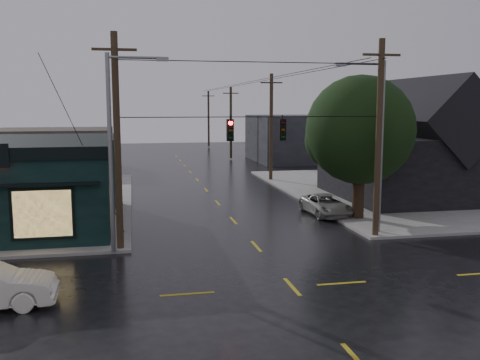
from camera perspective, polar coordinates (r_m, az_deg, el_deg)
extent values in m
plane|color=black|center=(20.83, 5.58, -11.27)|extent=(160.00, 160.00, 0.00)
cube|color=gray|center=(47.09, 21.98, -0.88)|extent=(28.00, 28.00, 0.15)
cube|color=black|center=(41.65, 18.66, 1.42)|extent=(12.00, 11.00, 4.50)
cylinder|color=black|center=(32.70, 12.52, -0.63)|extent=(0.70, 0.70, 3.83)
sphere|color=black|center=(32.38, 12.70, 5.26)|extent=(6.43, 6.43, 6.43)
cylinder|color=black|center=(25.96, 1.55, 6.75)|extent=(13.00, 0.04, 0.04)
cube|color=#312824|center=(59.53, -19.32, 3.05)|extent=(12.00, 10.00, 4.40)
cube|color=black|center=(67.54, 7.46, 4.47)|extent=(14.00, 12.00, 5.60)
imported|color=gray|center=(34.02, 9.12, -2.64)|extent=(2.33, 4.71, 1.28)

